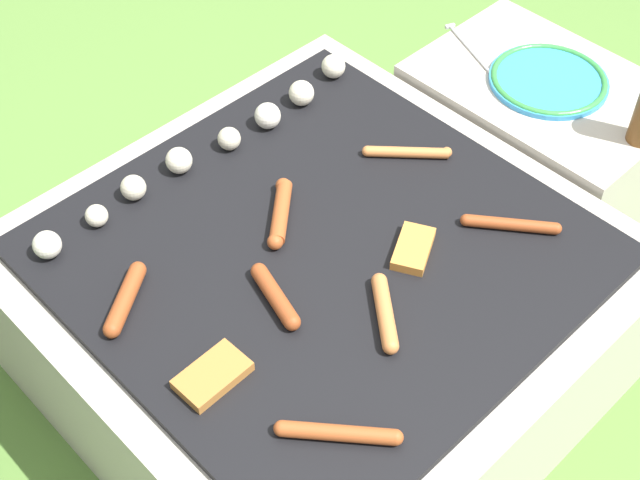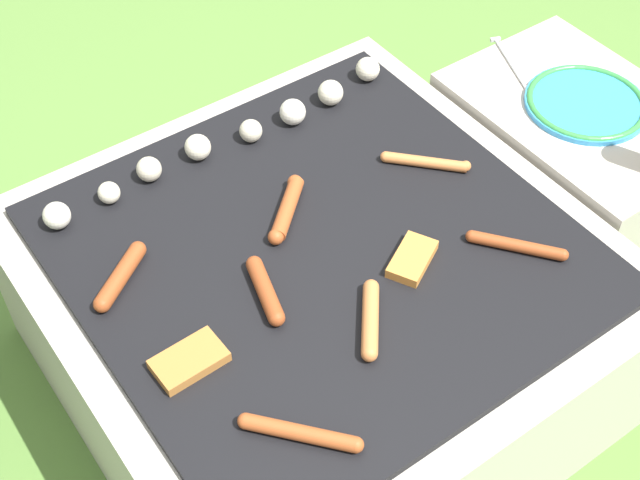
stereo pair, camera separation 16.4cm
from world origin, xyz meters
The scene contains 15 objects.
ground_plane centered at (0.00, 0.00, 0.00)m, with size 14.00×14.00×0.00m, color #567F38.
grill centered at (0.00, 0.00, 0.20)m, with size 1.00×1.00×0.41m.
side_ledge centered at (0.71, 0.00, 0.20)m, with size 0.40×0.57×0.41m.
sausage_front_center centered at (-0.03, -0.20, 0.42)m, with size 0.12×0.14×0.03m.
sausage_back_right centered at (-0.15, -0.04, 0.42)m, with size 0.07×0.16×0.03m.
sausage_mid_right centered at (-0.26, -0.31, 0.42)m, with size 0.14×0.16×0.03m.
sausage_mid_left centered at (0.30, 0.06, 0.42)m, with size 0.14×0.14×0.02m.
sausage_front_right centered at (0.29, -0.22, 0.42)m, with size 0.13×0.15×0.02m.
sausage_back_left centered at (-0.34, 0.14, 0.42)m, with size 0.14×0.11×0.03m.
sausage_front_left centered at (0.00, 0.11, 0.42)m, with size 0.14×0.13×0.03m.
bread_slice_left centered at (0.12, -0.13, 0.42)m, with size 0.13×0.11×0.02m.
bread_slice_center centered at (-0.33, -0.09, 0.42)m, with size 0.12×0.08×0.02m.
mushroom_row centered at (0.03, 0.34, 0.44)m, with size 0.81×0.08×0.06m.
plate_colorful centered at (0.71, 0.00, 0.42)m, with size 0.27×0.27×0.02m.
fork_utensil centered at (0.68, 0.21, 0.41)m, with size 0.09×0.20×0.01m.
Camera 1 is at (-0.77, -0.79, 1.64)m, focal length 50.00 mm.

